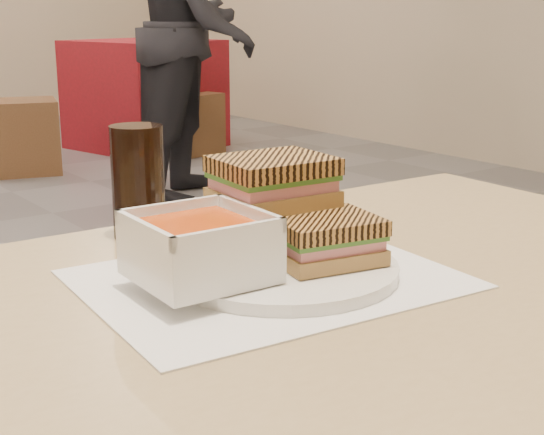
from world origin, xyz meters
TOP-DOWN VIEW (x-y plane):
  - main_table at (-0.00, -2.05)m, footprint 1.23×0.76m
  - tray_liner at (0.00, -2.00)m, footprint 0.42×0.34m
  - plate at (0.02, -2.00)m, footprint 0.26×0.26m
  - soup_bowl at (-0.08, -1.99)m, footprint 0.14×0.14m
  - panini_lower at (0.06, -2.03)m, footprint 0.13×0.11m
  - panini_upper at (0.05, -1.95)m, footprint 0.14×0.12m
  - cola_glass at (-0.03, -1.76)m, footprint 0.07×0.07m
  - bg_table_1 at (2.40, 2.81)m, footprint 1.12×1.12m
  - bg_chair_1l at (1.29, 2.39)m, footprint 0.53×0.53m
  - bg_chair_1r at (2.52, 2.38)m, footprint 0.47×0.47m
  - patron_b at (1.88, 1.15)m, footprint 1.16×1.13m

SIDE VIEW (x-z plane):
  - bg_chair_1r at x=2.52m, z-range 0.00..0.44m
  - bg_chair_1l at x=1.29m, z-range 0.00..0.48m
  - bg_table_1 at x=2.40m, z-range 0.00..0.82m
  - main_table at x=0.00m, z-range 0.26..1.01m
  - tray_liner at x=0.00m, z-range 0.75..0.75m
  - plate at x=0.02m, z-range 0.75..0.77m
  - panini_lower at x=0.06m, z-range 0.77..0.82m
  - soup_bowl at x=-0.08m, z-range 0.76..0.83m
  - cola_glass at x=-0.03m, z-range 0.75..0.90m
  - panini_upper at x=0.05m, z-range 0.82..0.87m
  - patron_b at x=1.88m, z-range 0.00..1.88m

